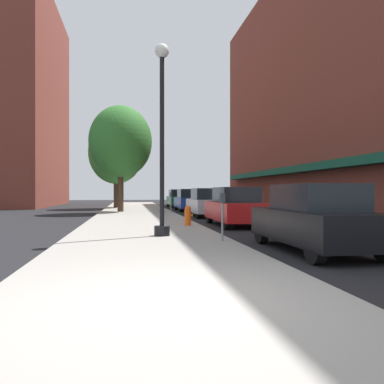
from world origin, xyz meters
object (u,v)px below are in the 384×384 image
Objects in this scene: lamppost at (162,135)px; parking_meter_near at (222,211)px; parking_meter_far at (171,200)px; tree_mid at (121,142)px; car_red at (235,207)px; car_blue at (189,200)px; car_green at (178,199)px; car_silver at (207,203)px; fire_hydrant at (188,215)px; tree_near at (116,153)px; car_black at (315,219)px.

lamppost reaches higher than parking_meter_near.
parking_meter_far is at bearing 82.49° from lamppost.
tree_mid is at bearing 100.98° from parking_meter_near.
tree_mid is at bearing 114.97° from car_red.
parking_meter_far is 7.79m from car_red.
lamppost is at bearing 136.63° from parking_meter_near.
car_blue is (1.95, 5.36, -0.14)m from parking_meter_far.
parking_meter_near is 0.30× the size of car_green.
fire_hydrant is at bearing -107.98° from car_silver.
tree_near is 8.26m from car_blue.
fire_hydrant is 6.78m from car_black.
lamppost is 3.10m from parking_meter_near.
car_red is at bearing 50.23° from lamppost.
fire_hydrant is 0.18× the size of car_green.
car_black is at bearing -38.06° from parking_meter_near.
fire_hydrant is 13.85m from car_blue.
tree_near is 1.70× the size of car_black.
car_silver is (0.00, 13.36, 0.00)m from car_black.
lamppost is 4.50× the size of parking_meter_near.
car_red is 1.00× the size of car_green.
fire_hydrant is 0.18× the size of car_silver.
lamppost is 12.05m from parking_meter_far.
parking_meter_far is 5.71m from car_blue.
tree_near is at bearing 115.66° from car_silver.
parking_meter_far is 2.39m from car_silver.
fire_hydrant is 0.18× the size of car_blue.
car_black is 1.00× the size of car_blue.
lamppost is 5.19m from car_black.
car_green is (5.59, 1.95, -3.97)m from tree_near.
lamppost reaches higher than fire_hydrant.
tree_near is at bearing 110.10° from parking_meter_far.
car_black is 1.00× the size of car_red.
car_black is (1.95, -14.73, -0.14)m from parking_meter_far.
car_black and car_green have the same top height.
car_blue is (5.06, 2.53, -4.01)m from tree_mid.
car_silver is (0.00, 6.17, 0.00)m from car_red.
parking_meter_near is 16.78m from tree_mid.
tree_near is (-3.42, 18.28, 4.26)m from fire_hydrant.
tree_mid is 1.66× the size of car_green.
car_silver is at bearing -63.72° from tree_near.
car_green is at bearing 89.13° from car_blue.
tree_near is (-2.10, 21.70, 1.57)m from lamppost.
car_blue and car_green have the same top height.
parking_meter_near is 25.19m from car_green.
car_black is (1.95, -1.53, -0.14)m from parking_meter_near.
car_silver is 13.28m from car_green.
car_blue is at bearing 89.38° from car_silver.
parking_meter_near is at bearing -99.98° from car_silver.
parking_meter_near is at bearing -81.06° from tree_near.
parking_meter_far is at bearing -42.29° from tree_mid.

